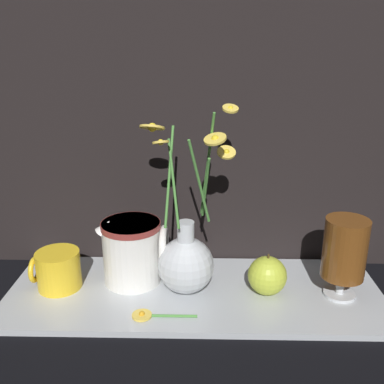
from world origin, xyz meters
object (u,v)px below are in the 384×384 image
object	(u,v)px
vase_with_flowers	(186,260)
ceramic_pitcher	(133,249)
orange_fruit	(267,276)
yellow_mug	(58,270)
tea_glass	(345,250)

from	to	relation	value
vase_with_flowers	ceramic_pitcher	world-z (taller)	vase_with_flowers
ceramic_pitcher	orange_fruit	size ratio (longest dim) A/B	1.71
ceramic_pitcher	orange_fruit	world-z (taller)	ceramic_pitcher
yellow_mug	tea_glass	bearing A→B (deg)	-1.92
vase_with_flowers	tea_glass	world-z (taller)	vase_with_flowers
yellow_mug	ceramic_pitcher	bearing A→B (deg)	11.47
vase_with_flowers	orange_fruit	size ratio (longest dim) A/B	4.32
yellow_mug	orange_fruit	world-z (taller)	orange_fruit
tea_glass	yellow_mug	bearing A→B (deg)	178.08
yellow_mug	orange_fruit	bearing A→B (deg)	-1.77
ceramic_pitcher	tea_glass	bearing A→B (deg)	-6.81
vase_with_flowers	orange_fruit	world-z (taller)	vase_with_flowers
orange_fruit	tea_glass	bearing A→B (deg)	-2.34
orange_fruit	yellow_mug	bearing A→B (deg)	178.23
yellow_mug	orange_fruit	distance (m)	0.42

